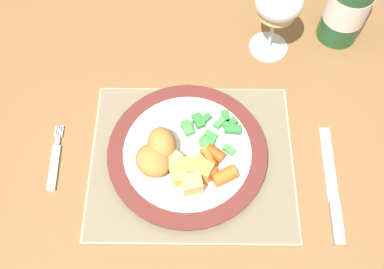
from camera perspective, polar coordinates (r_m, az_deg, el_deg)
The scene contains 11 objects.
ground_plane at distance 1.47m, azimuth -2.18°, elevation -12.38°, with size 6.00×6.00×0.00m, color #4C4238.
dining_table at distance 0.85m, azimuth -3.65°, elevation -0.19°, with size 1.45×0.93×0.74m.
placemat at distance 0.73m, azimuth -0.02°, elevation -3.41°, with size 0.35×0.29×0.01m.
dinner_plate at distance 0.73m, azimuth -0.63°, elevation -2.48°, with size 0.27×0.27×0.02m.
breaded_croquettes at distance 0.69m, azimuth -4.65°, elevation -2.38°, with size 0.08×0.10×0.04m.
green_beans_pile at distance 0.73m, azimuth 2.61°, elevation 0.24°, with size 0.10×0.10×0.01m.
glazed_carrots at distance 0.69m, azimuth 2.52°, elevation -4.32°, with size 0.07×0.08×0.02m.
fork at distance 0.77m, azimuth -17.82°, elevation -3.54°, with size 0.02×0.12×0.01m.
table_knife at distance 0.75m, azimuth 18.25°, elevation -7.45°, with size 0.02×0.21×0.01m.
wine_glass at distance 0.80m, azimuth 11.44°, elevation 16.64°, with size 0.09×0.09×0.16m.
roast_potatoes at distance 0.69m, azimuth -0.29°, elevation -4.95°, with size 0.08×0.08×0.03m.
Camera 1 is at (0.06, -0.40, 1.41)m, focal length 40.00 mm.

